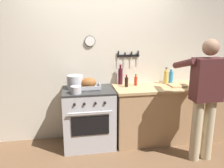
# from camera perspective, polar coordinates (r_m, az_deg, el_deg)

# --- Properties ---
(wall_back) EXTENTS (6.00, 0.13, 2.60)m
(wall_back) POSITION_cam_1_polar(r_m,az_deg,el_deg) (3.67, -3.26, 6.31)
(wall_back) COLOR beige
(wall_back) RESTS_ON ground
(counter_block) EXTENTS (2.03, 0.65, 0.90)m
(counter_block) POSITION_cam_1_polar(r_m,az_deg,el_deg) (3.87, 15.80, -6.66)
(counter_block) COLOR tan
(counter_block) RESTS_ON ground
(stove) EXTENTS (0.76, 0.67, 0.90)m
(stove) POSITION_cam_1_polar(r_m,az_deg,el_deg) (3.51, -5.94, -8.45)
(stove) COLOR #BCBCC1
(stove) RESTS_ON ground
(person_cook) EXTENTS (0.51, 0.63, 1.66)m
(person_cook) POSITION_cam_1_polar(r_m,az_deg,el_deg) (3.21, 22.59, -2.16)
(person_cook) COLOR #C6B793
(person_cook) RESTS_ON ground
(roasting_pan) EXTENTS (0.35, 0.26, 0.17)m
(roasting_pan) POSITION_cam_1_polar(r_m,az_deg,el_deg) (3.38, -6.00, 0.02)
(roasting_pan) COLOR #B7B7BC
(roasting_pan) RESTS_ON stove
(stock_pot) EXTENTS (0.24, 0.24, 0.20)m
(stock_pot) POSITION_cam_1_polar(r_m,az_deg,el_deg) (3.41, -9.38, 0.48)
(stock_pot) COLOR #B7B7BC
(stock_pot) RESTS_ON stove
(saucepan) EXTENTS (0.15, 0.15, 0.11)m
(saucepan) POSITION_cam_1_polar(r_m,az_deg,el_deg) (3.16, -9.18, -1.48)
(saucepan) COLOR #B7B7BC
(saucepan) RESTS_ON stove
(cutting_board) EXTENTS (0.36, 0.24, 0.02)m
(cutting_board) POSITION_cam_1_polar(r_m,az_deg,el_deg) (3.73, 17.01, -0.27)
(cutting_board) COLOR tan
(cutting_board) RESTS_ON counter_block
(bottle_soy_sauce) EXTENTS (0.05, 0.05, 0.19)m
(bottle_soy_sauce) POSITION_cam_1_polar(r_m,az_deg,el_deg) (3.49, 3.69, 0.56)
(bottle_soy_sauce) COLOR black
(bottle_soy_sauce) RESTS_ON counter_block
(bottle_hot_sauce) EXTENTS (0.05, 0.05, 0.18)m
(bottle_hot_sauce) POSITION_cam_1_polar(r_m,az_deg,el_deg) (3.59, 6.05, 0.82)
(bottle_hot_sauce) COLOR red
(bottle_hot_sauce) RESTS_ON counter_block
(bottle_wine_red) EXTENTS (0.07, 0.07, 0.32)m
(bottle_wine_red) POSITION_cam_1_polar(r_m,az_deg,el_deg) (3.64, 2.15, 2.05)
(bottle_wine_red) COLOR #47141E
(bottle_wine_red) RESTS_ON counter_block
(bottle_dish_soap) EXTENTS (0.07, 0.07, 0.24)m
(bottle_dish_soap) POSITION_cam_1_polar(r_m,az_deg,el_deg) (3.87, 14.74, 1.79)
(bottle_dish_soap) COLOR #338CCC
(bottle_dish_soap) RESTS_ON counter_block
(bottle_cooking_oil) EXTENTS (0.07, 0.07, 0.27)m
(bottle_cooking_oil) POSITION_cam_1_polar(r_m,az_deg,el_deg) (3.79, 13.55, 1.78)
(bottle_cooking_oil) COLOR gold
(bottle_cooking_oil) RESTS_ON counter_block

